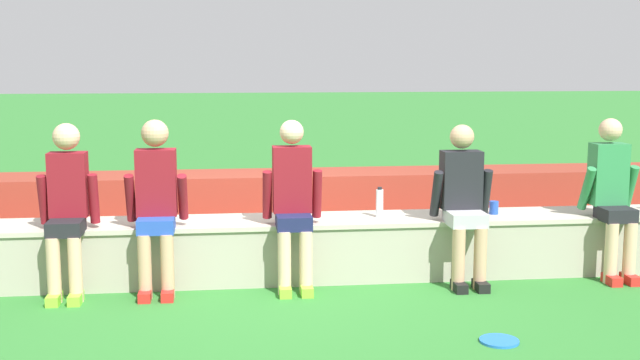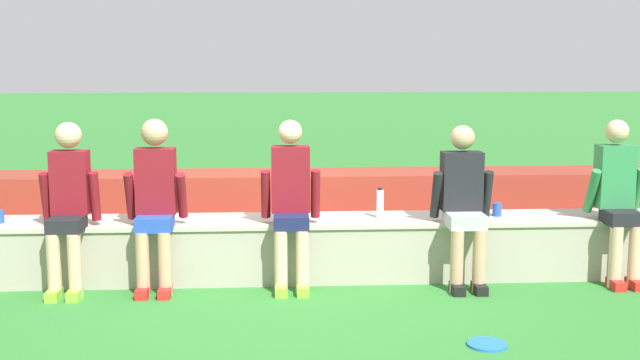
{
  "view_description": "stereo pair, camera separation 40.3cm",
  "coord_description": "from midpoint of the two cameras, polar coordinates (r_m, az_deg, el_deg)",
  "views": [
    {
      "loc": [
        -0.41,
        -6.64,
        1.95
      ],
      "look_at": [
        0.41,
        0.3,
        0.88
      ],
      "focal_mm": 44.87,
      "sensor_mm": 36.0,
      "label": 1
    },
    {
      "loc": [
        -0.01,
        -6.68,
        1.95
      ],
      "look_at": [
        0.41,
        0.3,
        0.88
      ],
      "focal_mm": 44.87,
      "sensor_mm": 36.0,
      "label": 2
    }
  ],
  "objects": [
    {
      "name": "brick_bleachers",
      "position": [
        8.4,
        -1.92,
        -2.61
      ],
      "size": [
        9.07,
        1.46,
        0.74
      ],
      "color": "brown",
      "rests_on": "ground"
    },
    {
      "name": "frisbee",
      "position": [
        5.74,
        13.85,
        -11.34
      ],
      "size": [
        0.27,
        0.27,
        0.02
      ],
      "primitive_type": "cylinder",
      "color": "blue",
      "rests_on": "ground"
    },
    {
      "name": "stone_seating_wall",
      "position": [
        7.15,
        -1.64,
        -4.78
      ],
      "size": [
        7.69,
        0.63,
        0.54
      ],
      "color": "#A8A08E",
      "rests_on": "ground"
    },
    {
      "name": "ground_plane",
      "position": [
        6.94,
        -1.56,
        -7.65
      ],
      "size": [
        80.0,
        80.0,
        0.0
      ],
      "primitive_type": "plane",
      "color": "#2D752D"
    },
    {
      "name": "person_far_right",
      "position": [
        7.5,
        21.94,
        -1.11
      ],
      "size": [
        0.49,
        0.55,
        1.42
      ],
      "color": "#DBAD89",
      "rests_on": "ground"
    },
    {
      "name": "person_right_of_center",
      "position": [
        6.98,
        11.83,
        -1.47
      ],
      "size": [
        0.52,
        0.56,
        1.38
      ],
      "color": "tan",
      "rests_on": "ground"
    },
    {
      "name": "person_center",
      "position": [
        6.77,
        -0.39,
        -1.39
      ],
      "size": [
        0.51,
        0.54,
        1.43
      ],
      "color": "beige",
      "rests_on": "ground"
    },
    {
      "name": "person_far_left",
      "position": [
        6.94,
        -15.94,
        -1.48
      ],
      "size": [
        0.49,
        0.58,
        1.42
      ],
      "color": "#DBAD89",
      "rests_on": "ground"
    },
    {
      "name": "person_left_of_center",
      "position": [
        6.8,
        -10.02,
        -1.3
      ],
      "size": [
        0.51,
        0.53,
        1.45
      ],
      "color": "tan",
      "rests_on": "ground"
    },
    {
      "name": "plastic_cup_middle",
      "position": [
        7.43,
        14.04,
        -2.06
      ],
      "size": [
        0.08,
        0.08,
        0.12
      ],
      "primitive_type": "cylinder",
      "color": "blue",
      "rests_on": "stone_seating_wall"
    },
    {
      "name": "water_bottle_center_gap",
      "position": [
        7.15,
        5.92,
        -1.69
      ],
      "size": [
        0.07,
        0.07,
        0.27
      ],
      "color": "silver",
      "rests_on": "stone_seating_wall"
    }
  ]
}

